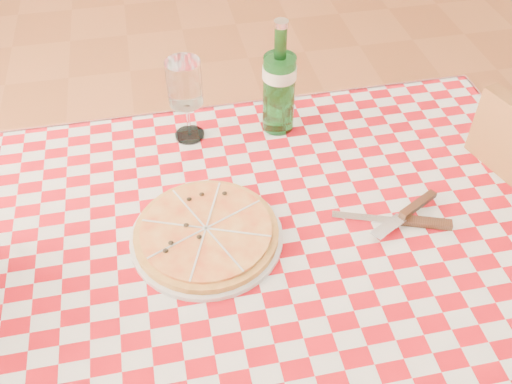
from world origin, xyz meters
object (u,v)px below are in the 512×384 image
water_bottle (279,78)px  wine_glass (186,101)px  dining_table (271,262)px  pizza_plate (206,232)px

water_bottle → wine_glass: water_bottle is taller
dining_table → water_bottle: 0.42m
pizza_plate → water_bottle: size_ratio=1.08×
water_bottle → wine_glass: size_ratio=1.38×
dining_table → pizza_plate: size_ratio=3.89×
water_bottle → pizza_plate: bearing=-124.4°
dining_table → wine_glass: size_ratio=5.83×
pizza_plate → wine_glass: 0.35m
dining_table → water_bottle: (0.09, 0.34, 0.24)m
pizza_plate → dining_table: bearing=-3.4°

